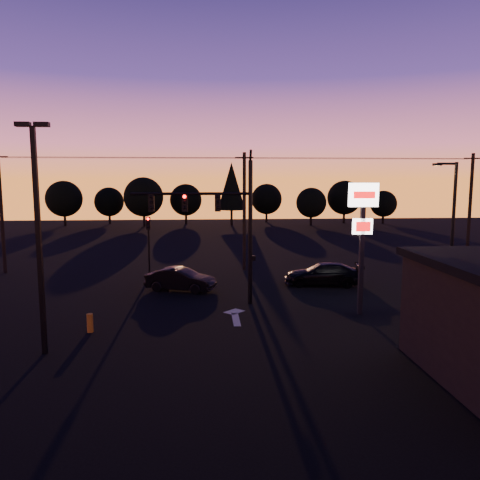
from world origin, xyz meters
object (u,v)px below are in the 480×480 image
object	(u,v)px
traffic_signal_mast	(221,217)
streetlight	(452,222)
parking_lot_light	(38,224)
pylon_sign	(363,220)
secondary_signal	(149,238)
bollard	(90,323)
car_right	(323,274)
car_mid	(180,279)

from	to	relation	value
traffic_signal_mast	streetlight	distance (m)	14.10
traffic_signal_mast	streetlight	xyz separation A→B (m)	(14.01, 1.51, -0.52)
parking_lot_light	pylon_sign	xyz separation A→B (m)	(14.50, 4.50, -0.36)
traffic_signal_mast	secondary_signal	world-z (taller)	traffic_signal_mast
pylon_sign	bollard	xyz separation A→B (m)	(-13.32, -1.91, -4.48)
parking_lot_light	bollard	size ratio (longest dim) A/B	10.63
car_right	pylon_sign	bearing A→B (deg)	10.70
secondary_signal	streetlight	world-z (taller)	streetlight
streetlight	secondary_signal	bearing A→B (deg)	162.44
traffic_signal_mast	car_right	distance (m)	9.12
pylon_sign	streetlight	xyz separation A→B (m)	(6.91, 4.00, -0.49)
parking_lot_light	car_right	bearing A→B (deg)	38.30
secondary_signal	pylon_sign	bearing A→B (deg)	-39.77
parking_lot_light	bollard	world-z (taller)	parking_lot_light
secondary_signal	pylon_sign	size ratio (longest dim) A/B	0.64
secondary_signal	bollard	xyz separation A→B (m)	(-1.32, -11.90, -2.43)
secondary_signal	bollard	size ratio (longest dim) A/B	5.06
secondary_signal	car_right	distance (m)	12.39
parking_lot_light	traffic_signal_mast	bearing A→B (deg)	43.37
parking_lot_light	pylon_sign	size ratio (longest dim) A/B	1.34
bollard	car_mid	bearing A→B (deg)	64.41
car_mid	parking_lot_light	bearing A→B (deg)	174.54
bollard	car_mid	size ratio (longest dim) A/B	0.20
streetlight	bollard	world-z (taller)	streetlight
secondary_signal	parking_lot_light	size ratio (longest dim) A/B	0.48
bollard	car_right	bearing A→B (deg)	33.57
pylon_sign	car_mid	bearing A→B (deg)	148.44
parking_lot_light	pylon_sign	bearing A→B (deg)	17.23
parking_lot_light	car_right	world-z (taller)	parking_lot_light
secondary_signal	car_right	size ratio (longest dim) A/B	0.85
secondary_signal	pylon_sign	xyz separation A→B (m)	(12.00, -9.99, 2.05)
traffic_signal_mast	pylon_sign	bearing A→B (deg)	-19.36
car_mid	bollard	bearing A→B (deg)	174.28
traffic_signal_mast	parking_lot_light	world-z (taller)	parking_lot_light
parking_lot_light	car_right	xyz separation A→B (m)	(14.28, 11.28, -4.53)
bollard	car_right	size ratio (longest dim) A/B	0.17
streetlight	bollard	size ratio (longest dim) A/B	9.30
traffic_signal_mast	car_right	bearing A→B (deg)	31.92
secondary_signal	pylon_sign	distance (m)	15.75
traffic_signal_mast	secondary_signal	xyz separation A→B (m)	(-4.90, 7.49, -2.07)
streetlight	car_mid	size ratio (longest dim) A/B	1.84
car_right	bollard	bearing A→B (deg)	-47.62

